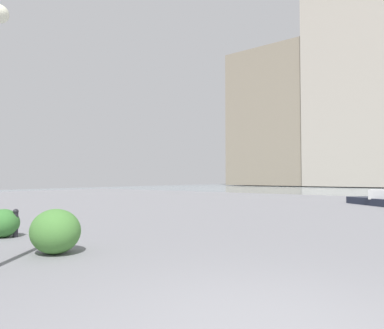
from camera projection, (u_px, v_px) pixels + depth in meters
name	position (u px, v px, depth m)	size (l,w,h in m)	color
building_slab	(363.00, 76.00, 59.96)	(16.83, 15.59, 38.70)	#B2A899
building_annex	(277.00, 119.00, 68.02)	(16.78, 12.10, 26.19)	gray
bollard_near	(16.00, 222.00, 8.43)	(0.13, 0.13, 0.70)	#232328
shrub_low	(3.00, 223.00, 8.42)	(0.82, 0.74, 0.70)	#387533
shrub_round	(55.00, 231.00, 6.62)	(1.02, 0.92, 0.86)	#477F38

